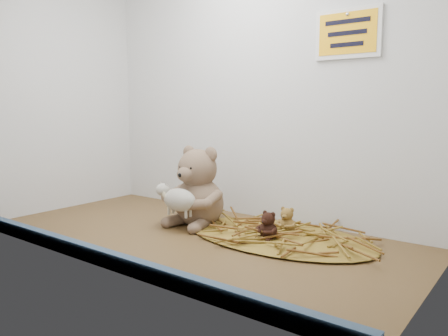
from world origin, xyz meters
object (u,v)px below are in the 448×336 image
Objects in this scene: main_teddy at (199,186)px; mini_teddy_tan at (287,219)px; mini_teddy_brown at (269,224)px; toy_lamb at (179,200)px.

mini_teddy_tan is (26.80, 6.03, -7.28)cm from main_teddy.
main_teddy is 26.88cm from mini_teddy_brown.
toy_lamb is at bearing -159.76° from mini_teddy_brown.
toy_lamb reaches higher than mini_teddy_tan.
main_teddy is 3.22× the size of mini_teddy_brown.
toy_lamb is 1.93× the size of mini_teddy_brown.
main_teddy reaches higher than toy_lamb.
main_teddy reaches higher than mini_teddy_tan.
main_teddy is at bearing 90.00° from toy_lamb.
main_teddy reaches higher than mini_teddy_brown.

